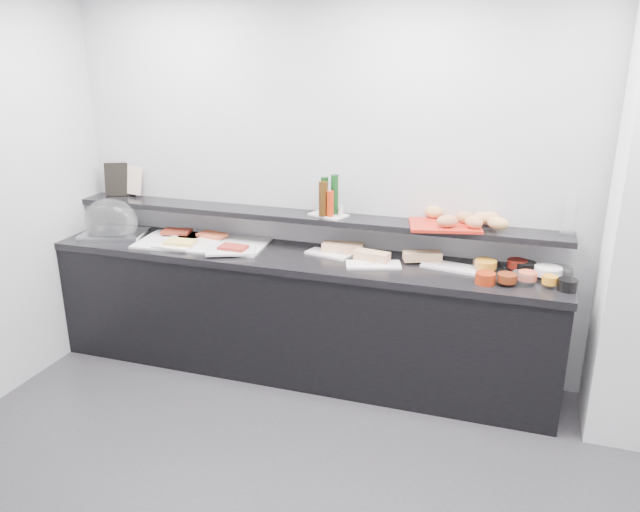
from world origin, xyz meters
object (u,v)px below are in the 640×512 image
(sandwich_plate_mid, at_px, (373,265))
(carafe, at_px, (570,213))
(cloche_base, at_px, (114,234))
(condiment_tray, at_px, (329,215))
(bread_tray, at_px, (445,225))
(framed_print, at_px, (120,179))

(sandwich_plate_mid, bearing_deg, carafe, -5.67)
(cloche_base, relative_size, carafe, 1.54)
(condiment_tray, height_order, bread_tray, bread_tray)
(condiment_tray, bearing_deg, cloche_base, -151.82)
(condiment_tray, bearing_deg, carafe, 20.91)
(cloche_base, bearing_deg, carafe, -8.33)
(cloche_base, xyz_separation_m, bread_tray, (2.45, 0.19, 0.24))
(framed_print, height_order, bread_tray, framed_print)
(cloche_base, xyz_separation_m, condiment_tray, (1.64, 0.22, 0.24))
(cloche_base, bearing_deg, bread_tray, -7.96)
(cloche_base, height_order, bread_tray, bread_tray)
(cloche_base, height_order, carafe, carafe)
(sandwich_plate_mid, distance_m, condiment_tray, 0.52)
(cloche_base, distance_m, carafe, 3.24)
(framed_print, distance_m, carafe, 3.33)
(framed_print, relative_size, bread_tray, 0.57)
(sandwich_plate_mid, distance_m, framed_print, 2.20)
(bread_tray, distance_m, carafe, 0.77)
(condiment_tray, relative_size, bread_tray, 0.56)
(cloche_base, relative_size, bread_tray, 1.01)
(cloche_base, height_order, condiment_tray, condiment_tray)
(framed_print, bearing_deg, condiment_tray, -26.75)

